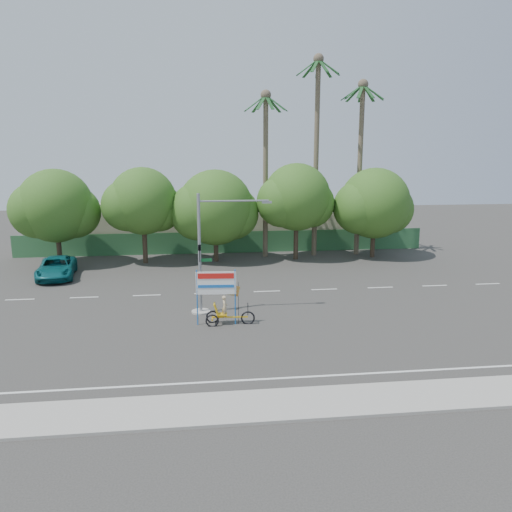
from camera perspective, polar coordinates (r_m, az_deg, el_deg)
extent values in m
plane|color=#33302D|center=(26.13, -0.63, -8.98)|extent=(120.00, 120.00, 0.00)
cube|color=gray|center=(19.33, 1.92, -16.68)|extent=(50.00, 2.40, 0.12)
cube|color=#336B3D|center=(46.60, -3.54, 1.57)|extent=(38.00, 0.08, 2.00)
cube|color=#C3B49B|center=(51.33, -15.10, 3.27)|extent=(12.00, 8.00, 4.00)
cube|color=#C3B49B|center=(51.94, 5.00, 3.51)|extent=(14.00, 8.00, 3.60)
cylinder|color=#473828|center=(44.41, -21.61, 1.24)|extent=(0.40, 0.40, 3.52)
sphere|color=#2E5C1B|center=(43.98, -21.93, 5.34)|extent=(6.00, 6.00, 6.00)
sphere|color=#2E5C1B|center=(44.00, -20.07, 4.75)|extent=(4.32, 4.32, 4.32)
sphere|color=#2E5C1B|center=(44.15, -23.68, 4.80)|extent=(4.56, 4.56, 4.56)
cylinder|color=#473828|center=(43.14, -12.60, 1.65)|extent=(0.40, 0.40, 3.74)
sphere|color=#2E5C1B|center=(42.69, -12.80, 6.15)|extent=(5.60, 5.60, 5.60)
sphere|color=#2E5C1B|center=(42.94, -11.05, 5.46)|extent=(4.03, 4.03, 4.03)
sphere|color=#2E5C1B|center=(42.62, -14.51, 5.60)|extent=(4.26, 4.26, 4.26)
cylinder|color=#473828|center=(42.99, -4.60, 1.57)|extent=(0.40, 0.40, 3.30)
sphere|color=#2E5C1B|center=(42.56, -4.67, 5.55)|extent=(6.40, 6.40, 6.40)
sphere|color=#2E5C1B|center=(43.00, -2.75, 4.93)|extent=(4.61, 4.61, 4.61)
sphere|color=#2E5C1B|center=(42.32, -6.61, 5.06)|extent=(4.86, 4.86, 4.86)
cylinder|color=#473828|center=(43.78, 4.59, 2.14)|extent=(0.40, 0.40, 3.87)
sphere|color=#2E5C1B|center=(43.32, 4.66, 6.73)|extent=(5.80, 5.80, 5.80)
sphere|color=#2E5C1B|center=(43.95, 6.25, 5.96)|extent=(4.18, 4.18, 4.18)
sphere|color=#2E5C1B|center=(42.87, 3.00, 6.22)|extent=(4.41, 4.41, 4.41)
cylinder|color=#473828|center=(45.72, 13.22, 1.99)|extent=(0.40, 0.40, 3.43)
sphere|color=#2E5C1B|center=(45.30, 13.40, 5.88)|extent=(6.20, 6.20, 6.20)
sphere|color=#2E5C1B|center=(46.14, 14.88, 5.23)|extent=(4.46, 4.46, 4.46)
sphere|color=#2E5C1B|center=(44.64, 11.81, 5.47)|extent=(4.71, 4.71, 4.71)
cylinder|color=#70604C|center=(45.06, 6.88, 10.76)|extent=(0.44, 0.44, 17.00)
sphere|color=#70604C|center=(45.71, 7.16, 21.47)|extent=(0.90, 0.90, 0.90)
cube|color=#1C4C21|center=(45.83, 8.36, 20.57)|extent=(1.91, 0.28, 1.36)
cube|color=#1C4C21|center=(46.36, 7.87, 20.49)|extent=(1.65, 1.44, 1.36)
cube|color=#1C4C21|center=(46.53, 7.05, 20.47)|extent=(0.61, 1.93, 1.36)
cube|color=#1C4C21|center=(46.28, 6.28, 20.54)|extent=(1.20, 1.80, 1.36)
cube|color=#1C4C21|center=(45.72, 5.88, 20.66)|extent=(1.89, 0.92, 1.36)
cube|color=#1C4C21|center=(45.10, 6.08, 20.78)|extent=(1.89, 0.92, 1.36)
cube|color=#1C4C21|center=(44.71, 6.78, 20.84)|extent=(1.20, 1.80, 1.36)
cube|color=#1C4C21|center=(44.75, 7.66, 20.81)|extent=(0.61, 1.93, 1.36)
cube|color=#1C4C21|center=(45.20, 8.28, 20.70)|extent=(1.65, 1.44, 1.36)
cylinder|color=#70604C|center=(46.20, 11.74, 9.38)|extent=(0.44, 0.44, 15.00)
sphere|color=#70604C|center=(46.52, 12.15, 18.64)|extent=(0.90, 0.90, 0.90)
cube|color=#1C4C21|center=(46.75, 13.26, 17.75)|extent=(1.91, 0.28, 1.36)
cube|color=#1C4C21|center=(47.24, 12.73, 17.70)|extent=(1.65, 1.44, 1.36)
cube|color=#1C4C21|center=(47.37, 11.93, 17.72)|extent=(0.61, 1.93, 1.36)
cube|color=#1C4C21|center=(47.07, 11.20, 17.79)|extent=(1.20, 1.80, 1.36)
cube|color=#1C4C21|center=(46.48, 10.89, 17.88)|extent=(1.89, 0.92, 1.36)
cube|color=#1C4C21|center=(45.87, 11.15, 17.95)|extent=(1.89, 0.92, 1.36)
cube|color=#1C4C21|center=(45.53, 11.87, 17.97)|extent=(1.20, 1.80, 1.36)
cube|color=#1C4C21|center=(45.62, 12.71, 17.92)|extent=(0.61, 1.93, 1.36)
cube|color=#1C4C21|center=(46.11, 13.25, 17.83)|extent=(1.65, 1.44, 1.36)
cylinder|color=#70604C|center=(44.27, 1.10, 8.88)|extent=(0.44, 0.44, 14.00)
sphere|color=#70604C|center=(44.46, 1.13, 17.92)|extent=(0.90, 0.90, 0.90)
cube|color=#1C4C21|center=(44.53, 2.38, 17.05)|extent=(1.91, 0.28, 1.36)
cube|color=#1C4C21|center=(45.10, 1.97, 16.99)|extent=(1.65, 1.44, 1.36)
cube|color=#1C4C21|center=(45.33, 1.17, 16.97)|extent=(0.61, 1.93, 1.36)
cube|color=#1C4C21|center=(45.14, 0.36, 16.99)|extent=(1.20, 1.80, 1.36)
cube|color=#1C4C21|center=(44.60, -0.11, 17.05)|extent=(1.89, 0.92, 1.36)
cube|color=#1C4C21|center=(43.96, -0.01, 17.13)|extent=(1.89, 0.92, 1.36)
cube|color=#1C4C21|center=(43.53, 0.64, 17.18)|extent=(1.20, 1.80, 1.36)
cube|color=#1C4C21|center=(43.50, 1.53, 17.18)|extent=(0.61, 1.93, 1.36)
cube|color=#1C4C21|center=(43.90, 2.22, 17.13)|extent=(1.65, 1.44, 1.36)
cylinder|color=gray|center=(29.75, -6.31, -6.33)|extent=(1.10, 1.10, 0.10)
cylinder|color=gray|center=(28.86, -6.47, 0.20)|extent=(0.18, 0.18, 7.00)
cylinder|color=gray|center=(28.49, -2.56, 6.31)|extent=(4.00, 0.10, 0.10)
cube|color=gray|center=(28.71, 1.25, 6.16)|extent=(0.55, 0.20, 0.12)
imported|color=black|center=(28.63, -6.47, 0.30)|extent=(0.16, 0.20, 1.00)
cube|color=#14662D|center=(28.94, -5.76, -0.47)|extent=(0.70, 0.04, 0.18)
torus|color=black|center=(27.57, -0.94, -7.09)|extent=(0.78, 0.15, 0.78)
torus|color=black|center=(27.90, -4.98, -6.96)|extent=(0.73, 0.14, 0.72)
torus|color=black|center=(27.29, -5.04, -7.39)|extent=(0.73, 0.14, 0.72)
cube|color=gold|center=(27.54, -2.98, -6.98)|extent=(1.94, 0.21, 0.07)
cube|color=gold|center=(27.59, -5.01, -7.13)|extent=(0.12, 0.69, 0.06)
cube|color=gold|center=(27.50, -3.94, -6.67)|extent=(0.61, 0.52, 0.07)
cube|color=gold|center=(27.41, -4.60, -6.04)|extent=(0.29, 0.50, 0.62)
cylinder|color=black|center=(27.43, -0.94, -6.19)|extent=(0.04, 0.04, 0.63)
cube|color=black|center=(27.33, -0.94, -5.57)|extent=(0.08, 0.52, 0.05)
imported|color=#CCB284|center=(27.36, -3.59, -5.80)|extent=(0.33, 0.47, 1.24)
cylinder|color=blue|center=(27.27, -6.74, -4.74)|extent=(0.07, 0.07, 3.09)
cylinder|color=blue|center=(27.20, -2.40, -4.71)|extent=(0.07, 0.07, 3.09)
cube|color=white|center=(26.99, -4.60, -3.10)|extent=(2.17, 0.22, 1.26)
cube|color=red|center=(26.86, -4.62, -2.30)|extent=(1.94, 0.16, 0.30)
cube|color=blue|center=(27.00, -4.60, -3.48)|extent=(1.94, 0.16, 0.16)
cylinder|color=black|center=(27.30, -2.03, -5.40)|extent=(0.02, 0.02, 2.40)
cube|color=red|center=(27.08, -2.89, -3.91)|extent=(1.01, 0.10, 0.75)
imported|color=#0D5A5F|center=(40.27, -21.84, -1.24)|extent=(3.26, 5.81, 1.54)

